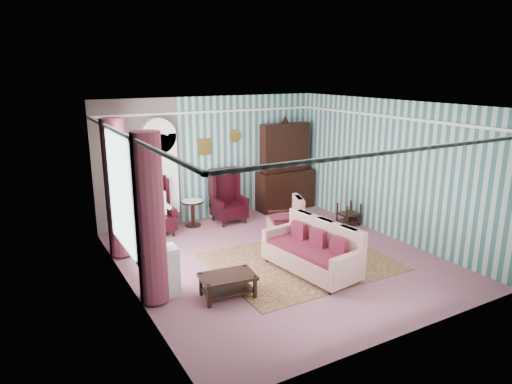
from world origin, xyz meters
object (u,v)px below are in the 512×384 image
wingback_right (229,196)px  seated_woman (156,209)px  dresser_hutch (286,164)px  bookcase (160,180)px  round_side_table (193,213)px  plant_stand (160,272)px  nest_table (349,214)px  floral_armchair (285,215)px  sofa (311,246)px  wingback_left (156,207)px  coffee_table (228,286)px

wingback_right → seated_woman: wingback_right is taller
dresser_hutch → bookcase: bearing=177.9°
dresser_hutch → seated_woman: size_ratio=2.00×
round_side_table → plant_stand: plant_stand is taller
wingback_right → round_side_table: bearing=170.0°
bookcase → wingback_right: bearing=-14.6°
bookcase → plant_stand: size_ratio=2.80×
seated_woman → nest_table: bearing=-20.8°
seated_woman → floral_armchair: (2.30, -1.58, -0.07)m
bookcase → round_side_table: (0.65, -0.24, -0.82)m
seated_woman → sofa: bearing=-60.7°
plant_stand → bookcase: bearing=71.5°
wingback_left → wingback_right: same height
wingback_left → nest_table: size_ratio=2.31×
dresser_hutch → seated_woman: dresser_hutch is taller
wingback_right → coffee_table: size_ratio=1.46×
plant_stand → coffee_table: bearing=-31.5°
plant_stand → sofa: sofa is taller
dresser_hutch → round_side_table: size_ratio=3.93×
wingback_left → round_side_table: 0.97m
plant_stand → floral_armchair: (3.10, 1.17, 0.12)m
seated_woman → plant_stand: size_ratio=1.47×
round_side_table → plant_stand: (-1.70, -2.90, 0.10)m
bookcase → floral_armchair: bookcase is taller
dresser_hutch → plant_stand: (-4.30, -3.02, -0.78)m
bookcase → sofa: size_ratio=1.22×
bookcase → wingback_left: 0.68m
bookcase → coffee_table: size_ratio=2.62×
sofa → floral_armchair: size_ratio=1.75×
wingback_left → round_side_table: wingback_left is taller
wingback_right → sofa: 3.20m
dresser_hutch → coffee_table: bearing=-133.5°
wingback_right → sofa: wingback_right is taller
dresser_hutch → wingback_left: bearing=-175.6°
round_side_table → nest_table: 3.60m
seated_woman → round_side_table: size_ratio=1.97×
wingback_left → coffee_table: 3.34m
nest_table → round_side_table: bearing=151.8°
nest_table → floral_armchair: (-1.77, -0.03, 0.25)m
round_side_table → floral_armchair: size_ratio=0.57×
floral_armchair → coffee_table: size_ratio=1.23×
nest_table → sofa: sofa is taller
dresser_hutch → coffee_table: (-3.39, -3.58, -0.99)m
seated_woman → nest_table: 4.37m
wingback_left → sofa: wingback_left is taller
seated_woman → round_side_table: seated_woman is taller
floral_armchair → wingback_left: bearing=76.0°
round_side_table → sofa: size_ratio=0.33×
seated_woman → plant_stand: seated_woman is taller
bookcase → wingback_right: bookcase is taller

